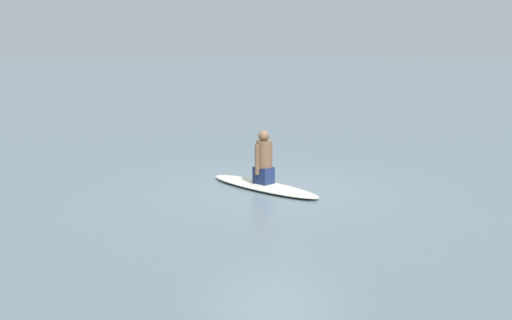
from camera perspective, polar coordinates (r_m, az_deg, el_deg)
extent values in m
plane|color=slate|center=(11.31, 1.86, -2.87)|extent=(400.00, 400.00, 0.00)
ellipsoid|color=silver|center=(11.34, 0.75, -2.54)|extent=(0.85, 2.75, 0.11)
cube|color=navy|center=(11.29, 0.75, -1.47)|extent=(0.30, 0.36, 0.32)
cylinder|color=brown|center=(11.21, 0.75, 0.53)|extent=(0.32, 0.32, 0.53)
sphere|color=brown|center=(11.16, 0.76, 2.35)|extent=(0.21, 0.21, 0.21)
cylinder|color=brown|center=(11.35, 1.39, 0.30)|extent=(0.09, 0.09, 0.58)
cylinder|color=brown|center=(11.10, 0.10, 0.07)|extent=(0.09, 0.09, 0.58)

